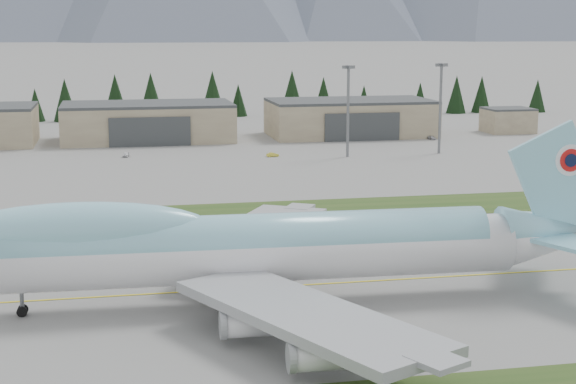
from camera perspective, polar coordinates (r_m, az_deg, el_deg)
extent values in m
plane|color=gray|center=(112.33, 2.15, -5.98)|extent=(7000.00, 7000.00, 0.00)
cube|color=#264418|center=(155.11, -1.74, -1.32)|extent=(400.00, 18.00, 0.08)
cube|color=yellow|center=(112.33, 2.15, -5.98)|extent=(400.00, 0.40, 0.02)
cylinder|color=white|center=(102.97, -1.86, -3.90)|extent=(60.69, 9.04, 7.02)
cylinder|color=#8CD1E5|center=(102.52, -2.46, -3.22)|extent=(56.35, 8.35, 6.48)
ellipsoid|color=#8CD1E5|center=(101.60, -13.43, -2.44)|extent=(29.99, 6.96, 6.48)
cone|color=white|center=(113.19, 16.35, -3.00)|extent=(13.18, 7.31, 6.88)
cone|color=#8CD1E5|center=(112.90, 16.38, -2.36)|extent=(12.08, 6.66, 6.26)
cube|color=#8CD1E5|center=(112.22, 17.04, 0.68)|extent=(13.10, 1.08, 14.91)
cylinder|color=white|center=(112.79, 17.61, 2.03)|extent=(3.89, 0.35, 3.89)
cylinder|color=red|center=(112.88, 17.58, 2.04)|extent=(2.81, 0.31, 2.81)
cylinder|color=#0C1433|center=(112.98, 17.56, 2.05)|extent=(1.63, 0.27, 1.62)
cube|color=#8CD1E5|center=(119.65, 15.96, -1.93)|extent=(11.16, 13.53, 0.50)
cube|color=#9B9EA3|center=(120.86, -1.97, -2.66)|extent=(25.05, 33.20, 1.08)
cube|color=#9B9EA3|center=(86.97, 1.16, -7.99)|extent=(23.46, 33.62, 1.08)
cylinder|color=white|center=(116.66, -4.11, -4.21)|extent=(5.70, 2.89, 2.70)
cylinder|color=white|center=(126.90, -2.16, -2.97)|extent=(5.70, 2.89, 2.70)
cylinder|color=white|center=(90.95, -2.47, -8.51)|extent=(5.70, 2.89, 2.70)
cylinder|color=white|center=(82.45, 2.12, -10.57)|extent=(5.70, 2.89, 2.70)
cylinder|color=slate|center=(104.41, -16.81, -6.99)|extent=(0.49, 0.49, 2.59)
cylinder|color=slate|center=(107.18, -2.94, -6.02)|extent=(0.62, 0.62, 2.81)
cylinder|color=slate|center=(101.03, -2.51, -7.06)|extent=(0.62, 0.62, 2.81)
cylinder|color=slate|center=(107.90, -0.08, -5.89)|extent=(0.62, 0.62, 2.81)
cylinder|color=slate|center=(101.79, 0.53, -6.91)|extent=(0.62, 0.62, 2.81)
cylinder|color=black|center=(104.21, -16.82, -7.43)|extent=(1.20, 0.42, 1.19)
cylinder|color=black|center=(105.03, -16.76, -7.28)|extent=(1.20, 0.42, 1.19)
cylinder|color=black|center=(107.40, -2.94, -6.41)|extent=(1.31, 0.58, 1.30)
cylinder|color=black|center=(101.26, -2.51, -7.47)|extent=(1.31, 0.58, 1.30)
cylinder|color=black|center=(108.11, -0.08, -6.27)|extent=(1.31, 0.58, 1.30)
cylinder|color=black|center=(102.02, 0.53, -7.32)|extent=(1.31, 0.58, 1.30)
cube|color=gray|center=(256.26, -9.06, 4.42)|extent=(48.00, 26.00, 10.00)
cube|color=#363A3B|center=(255.75, -9.09, 5.62)|extent=(48.00, 26.00, 0.80)
cube|color=#363A3B|center=(243.17, -8.91, 3.86)|extent=(22.08, 0.60, 8.00)
cube|color=gray|center=(265.56, 4.03, 4.74)|extent=(48.00, 26.00, 10.00)
cube|color=#363A3B|center=(265.06, 4.04, 5.90)|extent=(48.00, 26.00, 0.80)
cube|color=#363A3B|center=(252.94, 4.83, 4.21)|extent=(22.08, 0.60, 8.00)
cube|color=gray|center=(281.30, 14.03, 4.47)|extent=(14.00, 12.00, 7.00)
cube|color=#363A3B|center=(280.94, 14.07, 5.24)|extent=(14.00, 12.00, 0.60)
cylinder|color=slate|center=(220.71, 3.90, 5.11)|extent=(0.70, 0.70, 21.96)
cube|color=slate|center=(219.92, 3.94, 8.06)|extent=(3.20, 3.20, 0.80)
cylinder|color=slate|center=(229.69, 9.81, 5.23)|extent=(0.70, 0.70, 22.23)
cube|color=slate|center=(228.93, 9.90, 8.10)|extent=(3.20, 3.20, 0.80)
imported|color=white|center=(225.07, -10.43, 2.25)|extent=(2.02, 3.69, 1.19)
imported|color=yellow|center=(221.66, -0.99, 2.30)|extent=(3.28, 1.53, 1.04)
imported|color=#9D9DA1|center=(259.10, 9.27, 3.37)|extent=(1.97, 3.78, 1.05)
cone|color=black|center=(316.90, -16.02, 5.43)|extent=(6.38, 6.38, 11.39)
cone|color=black|center=(314.60, -14.21, 5.79)|extent=(8.27, 8.27, 14.76)
cone|color=black|center=(318.84, -11.10, 6.08)|extent=(8.90, 8.90, 15.89)
cone|color=black|center=(314.49, -8.85, 6.15)|extent=(9.25, 9.25, 16.51)
cone|color=black|center=(316.13, -4.90, 6.29)|extent=(9.47, 9.47, 16.91)
cone|color=black|center=(323.57, -3.23, 5.95)|extent=(6.58, 6.58, 11.74)
cone|color=black|center=(324.78, 0.26, 6.42)|extent=(9.34, 9.34, 16.67)
cone|color=black|center=(324.70, 2.31, 6.20)|extent=(7.99, 7.99, 14.27)
cone|color=black|center=(328.00, 4.93, 5.94)|extent=(6.20, 6.20, 11.07)
cone|color=black|center=(334.41, 8.53, 6.02)|extent=(6.65, 6.65, 11.87)
cone|color=black|center=(340.71, 10.83, 6.23)|extent=(7.97, 7.97, 14.23)
cone|color=black|center=(345.60, 12.40, 6.20)|extent=(7.77, 7.77, 13.88)
cone|color=black|center=(352.51, 15.81, 6.02)|extent=(7.00, 7.00, 12.49)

